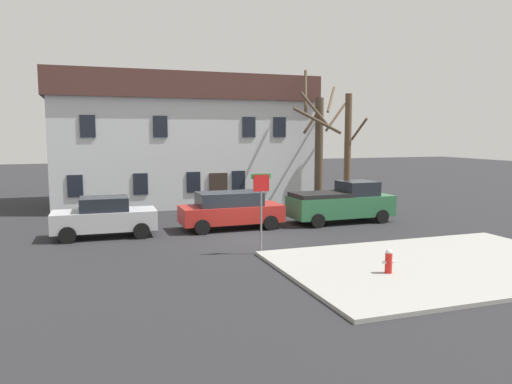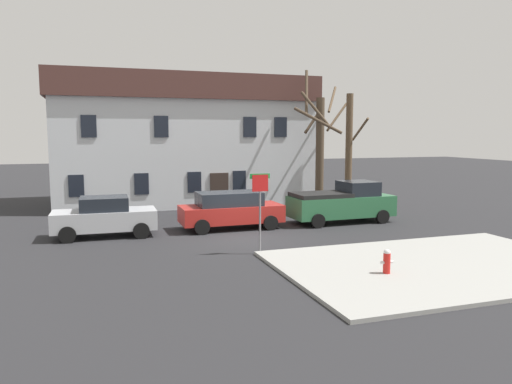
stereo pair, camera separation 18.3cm
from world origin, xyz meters
TOP-DOWN VIEW (x-y plane):
  - ground_plane at (0.00, 0.00)m, footprint 120.00×120.00m
  - sidewalk_slab at (4.65, -6.36)m, footprint 10.57×7.02m
  - building_main at (-0.51, 12.22)m, footprint 16.04×7.78m
  - tree_bare_near at (6.54, 6.68)m, footprint 2.50×3.11m
  - tree_bare_mid at (8.94, 7.52)m, footprint 2.54×2.40m
  - car_silver_sedan at (-5.70, 2.20)m, footprint 4.33×2.07m
  - car_red_wagon at (-0.10, 2.21)m, footprint 4.71×2.11m
  - pickup_truck_green at (5.60, 2.02)m, footprint 5.24×2.24m
  - fire_hydrant at (2.34, -6.83)m, footprint 0.42×0.22m
  - street_sign_pole at (-0.40, -2.84)m, footprint 0.76×0.07m
  - bicycle_leaning at (-6.03, 7.53)m, footprint 1.74×0.27m

SIDE VIEW (x-z plane):
  - ground_plane at x=0.00m, z-range 0.00..0.00m
  - sidewalk_slab at x=4.65m, z-range 0.00..0.12m
  - bicycle_leaning at x=-6.03m, z-range -0.15..0.88m
  - fire_hydrant at x=2.34m, z-range 0.13..0.89m
  - car_silver_sedan at x=-5.70m, z-range 0.00..1.72m
  - car_red_wagon at x=-0.10m, z-range 0.04..1.76m
  - pickup_truck_green at x=5.60m, z-range -0.03..2.00m
  - street_sign_pole at x=-0.40m, z-range 0.58..3.54m
  - tree_bare_near at x=6.54m, z-range -0.41..7.76m
  - tree_bare_mid at x=8.94m, z-range -0.02..7.37m
  - building_main at x=-0.51m, z-range 0.06..7.98m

